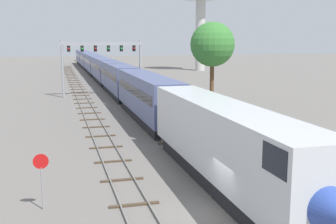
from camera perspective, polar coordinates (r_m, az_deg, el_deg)
name	(u,v)px	position (r m, az deg, el deg)	size (l,w,h in m)	color
ground_plane	(212,214)	(21.18, 6.05, -13.61)	(400.00, 400.00, 0.00)	slate
track_main	(106,85)	(79.05, -8.44, 3.69)	(2.60, 200.00, 0.16)	slate
track_near	(83,101)	(58.79, -11.44, 1.50)	(2.60, 160.00, 0.16)	slate
passenger_train	(102,69)	(84.11, -8.92, 5.78)	(3.04, 143.21, 4.80)	silver
signal_gantry	(102,55)	(63.17, -8.95, 7.71)	(12.10, 0.49, 8.38)	#999BA0
stop_sign	(41,174)	(21.82, -16.85, -8.03)	(0.76, 0.08, 2.88)	gray
trackside_tree_left	(212,45)	(56.16, 6.07, 9.10)	(5.88, 5.88, 10.71)	brown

